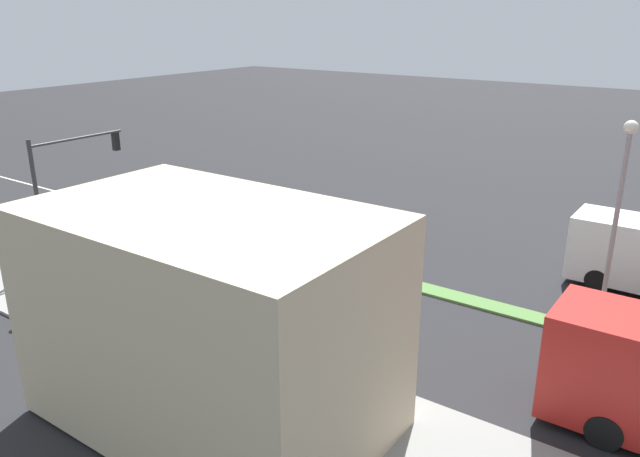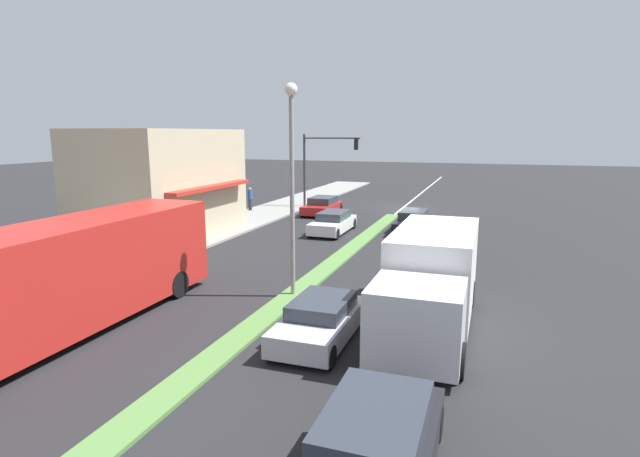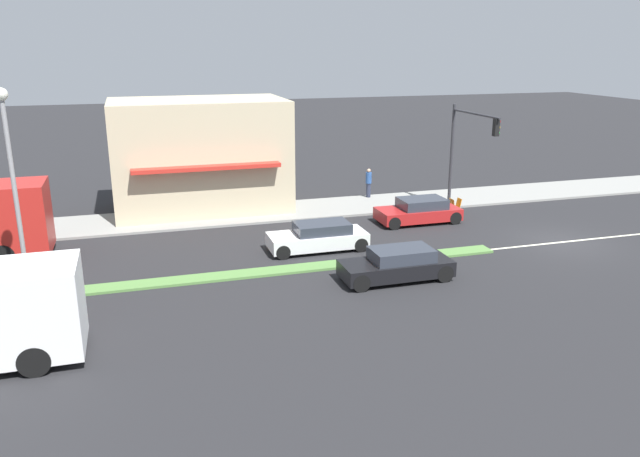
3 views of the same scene
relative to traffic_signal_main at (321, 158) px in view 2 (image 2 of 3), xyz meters
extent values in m
plane|color=#232326|center=(-6.12, 16.06, -3.90)|extent=(160.00, 160.00, 0.00)
cube|color=gray|center=(2.88, 16.56, -3.84)|extent=(4.00, 73.00, 0.12)
cube|color=#568442|center=(-6.12, 25.06, -3.85)|extent=(0.90, 46.00, 0.10)
cube|color=beige|center=(-6.12, -1.94, -3.90)|extent=(0.16, 60.00, 0.01)
cube|color=#C6B793|center=(4.86, 13.43, -0.83)|extent=(5.68, 9.22, 5.90)
cube|color=red|center=(1.67, 13.43, -0.98)|extent=(0.70, 7.38, 0.20)
cylinder|color=#333338|center=(1.43, 0.01, -0.98)|extent=(0.18, 0.18, 5.60)
cylinder|color=#333338|center=(-0.82, 0.01, 1.52)|extent=(4.50, 0.12, 0.12)
cube|color=black|center=(-2.77, 0.01, 1.07)|extent=(0.28, 0.24, 0.84)
sphere|color=red|center=(-2.77, -0.12, 1.34)|extent=(0.18, 0.18, 0.18)
sphere|color=gold|center=(-2.77, -0.12, 1.07)|extent=(0.18, 0.18, 0.18)
sphere|color=green|center=(-2.77, -0.12, 0.80)|extent=(0.18, 0.18, 0.18)
cylinder|color=gray|center=(-6.12, 20.94, -0.30)|extent=(0.16, 0.16, 7.00)
sphere|color=silver|center=(-6.12, 20.94, 3.35)|extent=(0.44, 0.44, 0.44)
cylinder|color=#282D42|center=(4.34, 3.76, -3.36)|extent=(0.26, 0.26, 0.84)
cylinder|color=#284C8C|center=(4.34, 3.76, -2.62)|extent=(0.34, 0.34, 0.65)
sphere|color=tan|center=(4.34, 3.76, -2.18)|extent=(0.22, 0.22, 0.22)
cube|color=orange|center=(-0.14, 0.30, -3.47)|extent=(0.45, 0.21, 0.84)
cube|color=orange|center=(-0.14, 0.62, -3.47)|extent=(0.45, 0.21, 0.84)
cube|color=silver|center=(-11.12, 25.10, -2.68)|extent=(2.28, 2.20, 1.90)
cube|color=white|center=(-11.12, 21.25, -2.33)|extent=(2.40, 5.10, 2.60)
cylinder|color=black|center=(-12.20, 25.30, -3.45)|extent=(0.28, 0.90, 0.90)
cylinder|color=black|center=(-10.04, 25.30, -3.45)|extent=(0.28, 0.90, 0.90)
cylinder|color=black|center=(-12.20, 20.00, -3.45)|extent=(0.28, 0.90, 0.90)
cylinder|color=black|center=(-10.04, 20.00, -3.45)|extent=(0.28, 0.90, 0.90)
cube|color=red|center=(-1.12, 26.09, -2.14)|extent=(2.50, 11.00, 3.00)
cylinder|color=black|center=(-2.25, 22.39, -3.42)|extent=(0.30, 0.96, 0.96)
cylinder|color=black|center=(0.01, 22.39, -3.42)|extent=(0.30, 0.96, 0.96)
cube|color=#B7BABF|center=(-8.32, 24.32, -3.42)|extent=(1.77, 3.93, 0.61)
cube|color=#2D333D|center=(-8.32, 24.12, -2.91)|extent=(1.51, 2.16, 0.41)
cylinder|color=black|center=(-9.11, 25.88, -3.59)|extent=(0.22, 0.62, 0.62)
cylinder|color=black|center=(-7.54, 25.88, -3.59)|extent=(0.22, 0.62, 0.62)
cylinder|color=black|center=(-9.11, 22.75, -3.59)|extent=(0.22, 0.62, 0.62)
cylinder|color=black|center=(-7.54, 22.75, -3.59)|extent=(0.22, 0.62, 0.62)
cube|color=black|center=(-8.32, 7.50, -3.41)|extent=(1.71, 4.33, 0.60)
cube|color=#2D333D|center=(-8.32, 7.29, -2.87)|extent=(1.45, 2.38, 0.48)
cylinder|color=black|center=(-9.08, 9.22, -3.56)|extent=(0.22, 0.68, 0.68)
cylinder|color=black|center=(-7.57, 9.22, -3.56)|extent=(0.22, 0.68, 0.68)
cylinder|color=black|center=(-9.08, 5.79, -3.56)|extent=(0.22, 0.68, 0.68)
cylinder|color=black|center=(-7.57, 5.79, -3.56)|extent=(0.22, 0.68, 0.68)
cube|color=#2D333D|center=(-11.12, 29.59, -2.78)|extent=(1.61, 2.51, 0.54)
cylinder|color=black|center=(-11.97, 27.97, -3.57)|extent=(0.22, 0.66, 0.66)
cylinder|color=black|center=(-10.28, 27.97, -3.57)|extent=(0.22, 0.66, 0.66)
cube|color=silver|center=(-3.92, 9.38, -3.42)|extent=(1.75, 4.36, 0.62)
cube|color=#2D333D|center=(-3.92, 9.16, -2.88)|extent=(1.49, 2.40, 0.46)
cylinder|color=black|center=(-4.70, 11.14, -3.58)|extent=(0.22, 0.63, 0.63)
cylinder|color=black|center=(-3.15, 11.14, -3.58)|extent=(0.22, 0.63, 0.63)
cylinder|color=black|center=(-4.70, 7.61, -3.58)|extent=(0.22, 0.63, 0.63)
cylinder|color=black|center=(-3.15, 7.61, -3.58)|extent=(0.22, 0.63, 0.63)
cube|color=#AD1E1E|center=(-1.12, 3.15, -3.43)|extent=(1.89, 4.21, 0.58)
cube|color=#2D333D|center=(-1.12, 2.94, -2.89)|extent=(1.61, 2.32, 0.50)
cylinder|color=black|center=(-1.97, 4.83, -3.57)|extent=(0.22, 0.65, 0.65)
cylinder|color=black|center=(-0.28, 4.83, -3.57)|extent=(0.22, 0.65, 0.65)
cylinder|color=black|center=(-1.97, 1.46, -3.57)|extent=(0.22, 0.65, 0.65)
cylinder|color=black|center=(-0.28, 1.46, -3.57)|extent=(0.22, 0.65, 0.65)
camera|label=1|loc=(15.09, 24.11, 6.71)|focal=35.00mm
camera|label=2|loc=(-12.71, 36.92, 1.92)|focal=28.00mm
camera|label=3|loc=(-29.26, 16.92, 4.94)|focal=35.00mm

